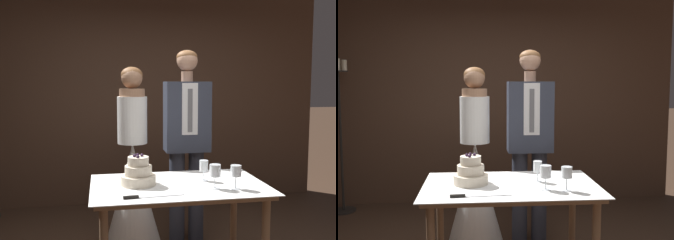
# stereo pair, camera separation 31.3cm
# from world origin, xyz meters

# --- Properties ---
(wall_back) EXTENTS (4.71, 0.12, 2.80)m
(wall_back) POSITION_xyz_m (0.00, 2.40, 1.40)
(wall_back) COLOR #513828
(wall_back) RESTS_ON ground_plane
(cake_table) EXTENTS (1.28, 0.81, 0.81)m
(cake_table) POSITION_xyz_m (0.02, 0.18, 0.71)
(cake_table) COLOR #8E6B4C
(cake_table) RESTS_ON ground_plane
(tiered_cake) EXTENTS (0.26, 0.26, 0.23)m
(tiered_cake) POSITION_xyz_m (-0.27, 0.22, 0.89)
(tiered_cake) COLOR beige
(tiered_cake) RESTS_ON cake_table
(cake_knife) EXTENTS (0.41, 0.05, 0.02)m
(cake_knife) POSITION_xyz_m (-0.28, -0.10, 0.82)
(cake_knife) COLOR silver
(cake_knife) RESTS_ON cake_table
(wine_glass_near) EXTENTS (0.07, 0.07, 0.16)m
(wine_glass_near) POSITION_xyz_m (0.23, 0.25, 0.92)
(wine_glass_near) COLOR silver
(wine_glass_near) RESTS_ON cake_table
(wine_glass_middle) EXTENTS (0.08, 0.08, 0.17)m
(wine_glass_middle) POSITION_xyz_m (0.25, 0.02, 0.93)
(wine_glass_middle) COLOR silver
(wine_glass_middle) RESTS_ON cake_table
(wine_glass_far) EXTENTS (0.08, 0.08, 0.17)m
(wine_glass_far) POSITION_xyz_m (0.39, -0.01, 0.93)
(wine_glass_far) COLOR silver
(wine_glass_far) RESTS_ON cake_table
(bride) EXTENTS (0.54, 0.54, 1.70)m
(bride) POSITION_xyz_m (-0.24, 1.05, 0.62)
(bride) COLOR white
(bride) RESTS_ON ground_plane
(groom) EXTENTS (0.43, 0.25, 1.86)m
(groom) POSITION_xyz_m (0.28, 1.05, 1.04)
(groom) COLOR #333847
(groom) RESTS_ON ground_plane
(candle_stand) EXTENTS (0.28, 0.28, 1.84)m
(candle_stand) POSITION_xyz_m (-1.84, 2.06, 0.94)
(candle_stand) COLOR black
(candle_stand) RESTS_ON ground_plane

